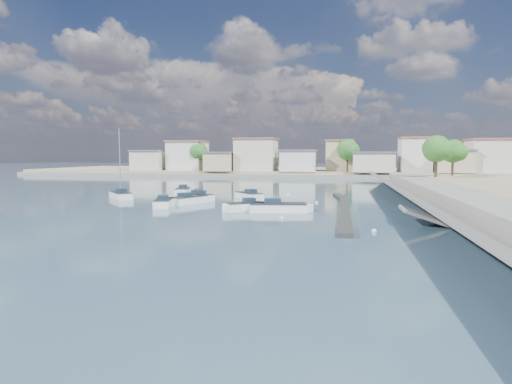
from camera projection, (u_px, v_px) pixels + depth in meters
ground at (301, 188)px, 71.56m from camera, size 400.00×400.00×0.00m
seawall_walkway at (465, 202)px, 41.49m from camera, size 5.00×90.00×1.80m
breakwater at (343, 207)px, 43.51m from camera, size 2.00×31.02×0.35m
far_shore_land at (318, 172)px, 122.29m from camera, size 160.00×40.00×1.40m
far_shore_quay at (313, 176)px, 101.81m from camera, size 160.00×2.50×0.80m
far_town at (359, 157)px, 105.10m from camera, size 113.01×12.80×8.35m
shore_trees at (349, 152)px, 96.85m from camera, size 74.56×38.32×7.92m
motorboat_a at (164, 203)px, 45.58m from camera, size 2.71×4.71×1.48m
motorboat_b at (189, 200)px, 48.34m from camera, size 3.63×4.93×1.48m
motorboat_c at (195, 197)px, 51.59m from camera, size 5.09×4.04×1.48m
motorboat_d at (243, 207)px, 41.96m from camera, size 4.05×3.31×1.48m
motorboat_e at (199, 196)px, 53.51m from camera, size 2.75×4.88×1.48m
motorboat_f at (248, 196)px, 53.40m from camera, size 4.26×4.50×1.48m
motorboat_g at (183, 191)px, 59.92m from camera, size 2.77×5.14×1.48m
motorboat_h at (281, 208)px, 41.39m from camera, size 6.19×2.92×1.48m
sailboat at (120, 195)px, 54.06m from camera, size 4.91×5.14×9.00m
mooring_buoys at (311, 206)px, 45.58m from camera, size 19.35×27.47×0.35m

